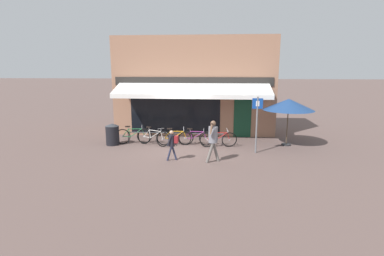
# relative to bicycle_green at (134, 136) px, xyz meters

# --- Properties ---
(ground_plane) EXTENTS (160.00, 160.00, 0.00)m
(ground_plane) POSITION_rel_bicycle_green_xyz_m (2.35, -0.91, -0.39)
(ground_plane) COLOR brown
(shop_front) EXTENTS (8.65, 4.57, 5.22)m
(shop_front) POSITION_rel_bicycle_green_xyz_m (2.71, 3.34, 2.22)
(shop_front) COLOR #9E7056
(shop_front) RESTS_ON ground_plane
(bike_rack_rail) EXTENTS (4.62, 0.04, 0.57)m
(bike_rack_rail) POSITION_rel_bicycle_green_xyz_m (1.99, 0.03, 0.10)
(bike_rack_rail) COLOR #47494F
(bike_rack_rail) RESTS_ON ground_plane
(bicycle_green) EXTENTS (1.73, 0.59, 0.87)m
(bicycle_green) POSITION_rel_bicycle_green_xyz_m (0.00, 0.00, 0.00)
(bicycle_green) COLOR black
(bicycle_green) RESTS_ON ground_plane
(bicycle_silver) EXTENTS (1.69, 0.82, 0.88)m
(bicycle_silver) POSITION_rel_bicycle_green_xyz_m (1.01, -0.23, -0.01)
(bicycle_silver) COLOR black
(bicycle_silver) RESTS_ON ground_plane
(bicycle_orange) EXTENTS (1.72, 0.52, 0.87)m
(bicycle_orange) POSITION_rel_bicycle_green_xyz_m (2.04, -0.17, -0.01)
(bicycle_orange) COLOR black
(bicycle_orange) RESTS_ON ground_plane
(bicycle_purple) EXTENTS (1.68, 0.52, 0.81)m
(bicycle_purple) POSITION_rel_bicycle_green_xyz_m (2.98, -0.03, -0.03)
(bicycle_purple) COLOR black
(bicycle_purple) RESTS_ON ground_plane
(bicycle_red) EXTENTS (1.72, 0.52, 0.86)m
(bicycle_red) POSITION_rel_bicycle_green_xyz_m (4.06, -0.33, -0.01)
(bicycle_red) COLOR black
(bicycle_red) RESTS_ON ground_plane
(pedestrian_adult) EXTENTS (0.55, 0.62, 1.65)m
(pedestrian_adult) POSITION_rel_bicycle_green_xyz_m (3.85, -2.51, 0.61)
(pedestrian_adult) COLOR slate
(pedestrian_adult) RESTS_ON ground_plane
(pedestrian_child) EXTENTS (0.47, 0.36, 1.22)m
(pedestrian_child) POSITION_rel_bicycle_green_xyz_m (2.26, -2.45, 0.37)
(pedestrian_child) COLOR #282D47
(pedestrian_child) RESTS_ON ground_plane
(litter_bin) EXTENTS (0.63, 0.63, 1.03)m
(litter_bin) POSITION_rel_bicycle_green_xyz_m (-0.93, -0.31, 0.13)
(litter_bin) COLOR black
(litter_bin) RESTS_ON ground_plane
(parking_sign) EXTENTS (0.44, 0.07, 2.42)m
(parking_sign) POSITION_rel_bicycle_green_xyz_m (5.67, -1.11, 1.09)
(parking_sign) COLOR slate
(parking_sign) RESTS_ON ground_plane
(cafe_parasol) EXTENTS (2.34, 2.34, 2.20)m
(cafe_parasol) POSITION_rel_bicycle_green_xyz_m (7.27, 0.34, 1.53)
(cafe_parasol) COLOR #4C3D2D
(cafe_parasol) RESTS_ON ground_plane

